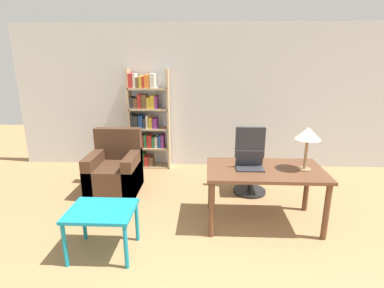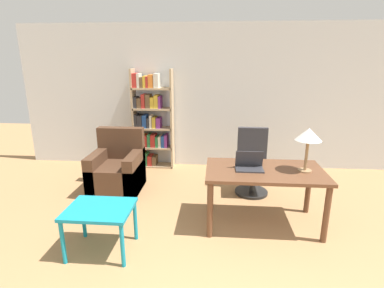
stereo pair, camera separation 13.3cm
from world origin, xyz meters
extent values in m
cube|color=silver|center=(0.00, 4.53, 1.35)|extent=(8.00, 0.06, 2.70)
cube|color=brown|center=(0.40, 2.33, 0.72)|extent=(1.45, 0.83, 0.04)
cylinder|color=brown|center=(-0.26, 1.97, 0.35)|extent=(0.07, 0.07, 0.70)
cylinder|color=brown|center=(1.07, 1.97, 0.35)|extent=(0.07, 0.07, 0.70)
cylinder|color=brown|center=(-0.26, 2.68, 0.35)|extent=(0.07, 0.07, 0.70)
cylinder|color=brown|center=(1.07, 2.68, 0.35)|extent=(0.07, 0.07, 0.70)
cube|color=#2D2D33|center=(0.21, 2.30, 0.75)|extent=(0.34, 0.22, 0.02)
cube|color=#2D2D33|center=(0.21, 2.37, 0.86)|extent=(0.34, 0.07, 0.21)
cube|color=navy|center=(0.21, 2.38, 0.87)|extent=(0.31, 0.06, 0.18)
cylinder|color=olive|center=(0.88, 2.32, 0.75)|extent=(0.16, 0.16, 0.01)
cylinder|color=olive|center=(0.88, 2.32, 0.94)|extent=(0.04, 0.04, 0.37)
cone|color=silver|center=(0.88, 2.32, 1.20)|extent=(0.31, 0.31, 0.15)
cylinder|color=black|center=(0.37, 3.23, 0.02)|extent=(0.51, 0.51, 0.04)
cylinder|color=#262626|center=(0.37, 3.23, 0.20)|extent=(0.06, 0.06, 0.33)
cube|color=#2D2D33|center=(0.37, 3.23, 0.42)|extent=(0.49, 0.49, 0.10)
cube|color=#2D2D33|center=(0.37, 3.44, 0.75)|extent=(0.47, 0.08, 0.55)
cube|color=teal|center=(-1.44, 1.60, 0.51)|extent=(0.70, 0.56, 0.04)
cylinder|color=teal|center=(-1.75, 1.35, 0.24)|extent=(0.04, 0.04, 0.49)
cylinder|color=teal|center=(-1.12, 1.35, 0.24)|extent=(0.04, 0.04, 0.49)
cylinder|color=teal|center=(-1.75, 1.84, 0.24)|extent=(0.04, 0.04, 0.49)
cylinder|color=teal|center=(-1.12, 1.84, 0.24)|extent=(0.04, 0.04, 0.49)
cube|color=#472D1E|center=(-1.78, 3.16, 0.23)|extent=(0.76, 0.79, 0.45)
cube|color=#472D1E|center=(-1.78, 3.48, 0.71)|extent=(0.76, 0.16, 0.52)
cube|color=#472D1E|center=(-2.08, 3.16, 0.32)|extent=(0.16, 0.79, 0.64)
cube|color=#472D1E|center=(-1.48, 3.16, 0.32)|extent=(0.16, 0.79, 0.64)
cube|color=tan|center=(-1.78, 4.34, 0.94)|extent=(0.04, 0.28, 1.89)
cube|color=tan|center=(-1.05, 4.34, 0.94)|extent=(0.04, 0.28, 1.89)
cube|color=tan|center=(-1.41, 4.34, 0.02)|extent=(0.73, 0.28, 0.04)
cube|color=#2D7F47|center=(-1.74, 4.34, 0.13)|extent=(0.05, 0.24, 0.18)
cube|color=#333338|center=(-1.68, 4.34, 0.13)|extent=(0.06, 0.24, 0.19)
cube|color=orange|center=(-1.62, 4.34, 0.16)|extent=(0.04, 0.24, 0.26)
cube|color=#2D7F47|center=(-1.57, 4.34, 0.16)|extent=(0.05, 0.24, 0.24)
cube|color=#B72D28|center=(-1.49, 4.34, 0.13)|extent=(0.09, 0.24, 0.19)
cube|color=brown|center=(-1.40, 4.34, 0.13)|extent=(0.08, 0.24, 0.18)
cube|color=tan|center=(-1.41, 4.34, 0.40)|extent=(0.73, 0.28, 0.04)
cube|color=#333338|center=(-1.73, 4.34, 0.51)|extent=(0.06, 0.24, 0.19)
cube|color=orange|center=(-1.67, 4.34, 0.52)|extent=(0.06, 0.24, 0.21)
cube|color=gold|center=(-1.61, 4.34, 0.53)|extent=(0.04, 0.24, 0.23)
cube|color=#B72D28|center=(-1.56, 4.34, 0.52)|extent=(0.06, 0.24, 0.22)
cube|color=#2D7F47|center=(-1.49, 4.34, 0.54)|extent=(0.05, 0.24, 0.25)
cube|color=#B72D28|center=(-1.42, 4.34, 0.53)|extent=(0.09, 0.24, 0.24)
cube|color=#2D7F47|center=(-1.34, 4.34, 0.52)|extent=(0.05, 0.24, 0.20)
cube|color=silver|center=(-1.29, 4.34, 0.52)|extent=(0.05, 0.24, 0.21)
cube|color=#234C99|center=(-1.22, 4.34, 0.53)|extent=(0.06, 0.24, 0.22)
cube|color=#7F338C|center=(-1.17, 4.34, 0.54)|extent=(0.05, 0.24, 0.24)
cube|color=tan|center=(-1.41, 4.34, 0.77)|extent=(0.73, 0.28, 0.04)
cube|color=#333338|center=(-1.73, 4.34, 0.92)|extent=(0.05, 0.24, 0.26)
cube|color=#333338|center=(-1.66, 4.34, 0.91)|extent=(0.09, 0.24, 0.23)
cube|color=#234C99|center=(-1.57, 4.34, 0.91)|extent=(0.08, 0.24, 0.24)
cube|color=#333338|center=(-1.50, 4.34, 0.89)|extent=(0.04, 0.24, 0.19)
cube|color=silver|center=(-1.45, 4.34, 0.91)|extent=(0.04, 0.24, 0.24)
cube|color=gold|center=(-1.38, 4.34, 0.89)|extent=(0.07, 0.24, 0.21)
cube|color=#7F338C|center=(-1.30, 4.34, 0.89)|extent=(0.08, 0.24, 0.19)
cube|color=tan|center=(-1.41, 4.34, 1.15)|extent=(0.73, 0.28, 0.04)
cube|color=#333338|center=(-1.73, 4.34, 1.27)|extent=(0.06, 0.24, 0.21)
cube|color=brown|center=(-1.65, 4.34, 1.26)|extent=(0.08, 0.24, 0.19)
cube|color=#B72D28|center=(-1.57, 4.34, 1.30)|extent=(0.07, 0.24, 0.26)
cube|color=brown|center=(-1.49, 4.34, 1.30)|extent=(0.09, 0.24, 0.25)
cube|color=gold|center=(-1.41, 4.34, 1.27)|extent=(0.07, 0.24, 0.21)
cube|color=gold|center=(-1.33, 4.34, 1.29)|extent=(0.08, 0.24, 0.24)
cube|color=#7F338C|center=(-1.26, 4.34, 1.28)|extent=(0.04, 0.24, 0.22)
cube|color=tan|center=(-1.41, 4.34, 1.53)|extent=(0.73, 0.28, 0.04)
cube|color=#B72D28|center=(-1.72, 4.34, 1.68)|extent=(0.08, 0.24, 0.26)
cube|color=silver|center=(-1.65, 4.34, 1.67)|extent=(0.05, 0.24, 0.25)
cube|color=brown|center=(-1.59, 4.34, 1.64)|extent=(0.06, 0.24, 0.19)
cube|color=gold|center=(-1.54, 4.34, 1.65)|extent=(0.05, 0.24, 0.21)
cube|color=#B72D28|center=(-1.49, 4.34, 1.65)|extent=(0.04, 0.24, 0.20)
cube|color=orange|center=(-1.42, 4.34, 1.66)|extent=(0.09, 0.24, 0.24)
cube|color=silver|center=(-1.32, 4.34, 1.68)|extent=(0.09, 0.24, 0.26)
camera|label=1|loc=(-0.34, -1.21, 2.06)|focal=28.00mm
camera|label=2|loc=(-0.21, -1.20, 2.06)|focal=28.00mm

